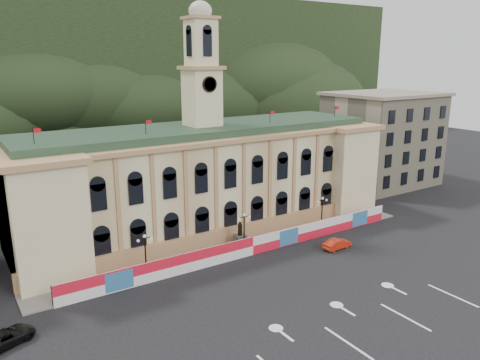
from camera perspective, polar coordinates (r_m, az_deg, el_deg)
ground at (r=52.05m, az=11.29°, el=-14.47°), size 260.00×260.00×0.00m
lane_markings at (r=49.14m, az=15.53°, el=-16.61°), size 26.00×10.00×0.02m
hill_ridge at (r=157.42m, az=-21.66°, el=11.53°), size 230.00×80.00×64.00m
city_hall at (r=70.03m, az=-4.31°, el=0.32°), size 56.20×17.60×37.10m
side_building_right at (r=99.60m, az=16.93°, el=4.86°), size 21.00×17.00×18.60m
hoarding_fence at (r=61.97m, az=1.55°, el=-8.00°), size 50.00×0.44×2.50m
pavement at (r=64.44m, az=0.13°, el=-8.21°), size 56.00×5.50×0.16m
statue at (r=64.22m, az=0.01°, el=-7.23°), size 1.40×1.40×3.72m
lamp_left at (r=56.74m, az=-11.47°, el=-8.50°), size 1.96×0.44×5.15m
lamp_center at (r=62.76m, az=0.51°, el=-5.91°), size 1.96×0.44×5.15m
lamp_right at (r=71.06m, az=9.96°, el=-3.66°), size 1.96×0.44×5.15m
red_sedan at (r=65.32m, az=11.75°, el=-7.61°), size 1.75×4.38×1.41m
black_suv at (r=49.07m, az=-26.66°, el=-16.81°), size 5.99×6.86×1.45m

